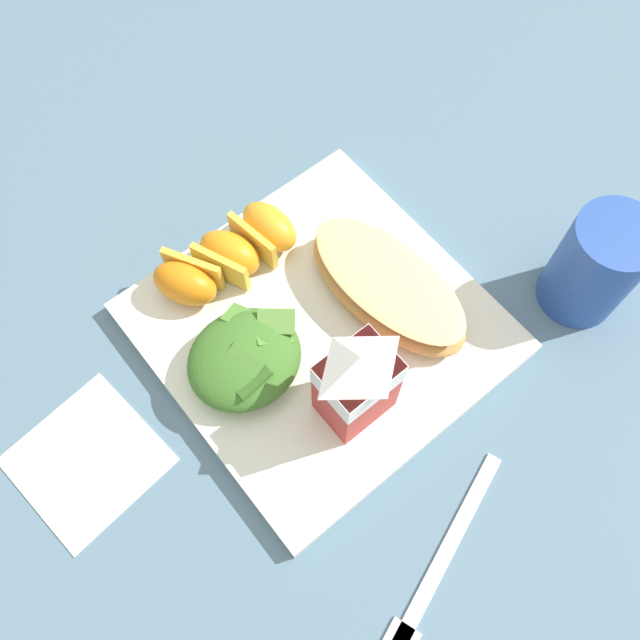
{
  "coord_description": "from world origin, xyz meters",
  "views": [
    {
      "loc": [
        0.16,
        0.19,
        0.56
      ],
      "look_at": [
        0.0,
        0.0,
        0.03
      ],
      "focal_mm": 37.65,
      "sensor_mm": 36.0,
      "label": 1
    }
  ],
  "objects_px": {
    "white_plate": "(320,328)",
    "orange_wedge_middle": "(229,255)",
    "cheesy_pizza_bread": "(388,286)",
    "metal_fork": "(434,576)",
    "drinking_blue_cup": "(596,266)",
    "paper_napkin": "(87,460)",
    "milk_carton": "(357,381)",
    "orange_wedge_rear": "(186,282)",
    "orange_wedge_front": "(268,228)",
    "green_salad_pile": "(245,359)"
  },
  "relations": [
    {
      "from": "cheesy_pizza_bread",
      "to": "orange_wedge_front",
      "type": "relative_size",
      "value": 2.75
    },
    {
      "from": "cheesy_pizza_bread",
      "to": "orange_wedge_middle",
      "type": "distance_m",
      "value": 0.15
    },
    {
      "from": "white_plate",
      "to": "milk_carton",
      "type": "bearing_deg",
      "value": 71.83
    },
    {
      "from": "milk_carton",
      "to": "white_plate",
      "type": "bearing_deg",
      "value": -108.17
    },
    {
      "from": "cheesy_pizza_bread",
      "to": "orange_wedge_middle",
      "type": "bearing_deg",
      "value": -51.52
    },
    {
      "from": "white_plate",
      "to": "drinking_blue_cup",
      "type": "distance_m",
      "value": 0.25
    },
    {
      "from": "green_salad_pile",
      "to": "orange_wedge_middle",
      "type": "distance_m",
      "value": 0.1
    },
    {
      "from": "orange_wedge_front",
      "to": "drinking_blue_cup",
      "type": "height_order",
      "value": "drinking_blue_cup"
    },
    {
      "from": "white_plate",
      "to": "drinking_blue_cup",
      "type": "height_order",
      "value": "drinking_blue_cup"
    },
    {
      "from": "cheesy_pizza_bread",
      "to": "paper_napkin",
      "type": "distance_m",
      "value": 0.3
    },
    {
      "from": "cheesy_pizza_bread",
      "to": "metal_fork",
      "type": "distance_m",
      "value": 0.24
    },
    {
      "from": "white_plate",
      "to": "metal_fork",
      "type": "relative_size",
      "value": 1.53
    },
    {
      "from": "metal_fork",
      "to": "paper_napkin",
      "type": "bearing_deg",
      "value": -56.92
    },
    {
      "from": "drinking_blue_cup",
      "to": "milk_carton",
      "type": "bearing_deg",
      "value": -10.93
    },
    {
      "from": "orange_wedge_rear",
      "to": "paper_napkin",
      "type": "height_order",
      "value": "orange_wedge_rear"
    },
    {
      "from": "paper_napkin",
      "to": "metal_fork",
      "type": "distance_m",
      "value": 0.3
    },
    {
      "from": "orange_wedge_front",
      "to": "metal_fork",
      "type": "bearing_deg",
      "value": 75.56
    },
    {
      "from": "orange_wedge_front",
      "to": "orange_wedge_middle",
      "type": "bearing_deg",
      "value": 0.57
    },
    {
      "from": "green_salad_pile",
      "to": "drinking_blue_cup",
      "type": "relative_size",
      "value": 0.99
    },
    {
      "from": "orange_wedge_middle",
      "to": "drinking_blue_cup",
      "type": "bearing_deg",
      "value": 136.94
    },
    {
      "from": "white_plate",
      "to": "cheesy_pizza_bread",
      "type": "relative_size",
      "value": 1.58
    },
    {
      "from": "milk_carton",
      "to": "orange_wedge_rear",
      "type": "xyz_separation_m",
      "value": [
        0.05,
        -0.18,
        -0.04
      ]
    },
    {
      "from": "drinking_blue_cup",
      "to": "metal_fork",
      "type": "bearing_deg",
      "value": 19.71
    },
    {
      "from": "cheesy_pizza_bread",
      "to": "drinking_blue_cup",
      "type": "height_order",
      "value": "drinking_blue_cup"
    },
    {
      "from": "cheesy_pizza_bread",
      "to": "orange_wedge_rear",
      "type": "distance_m",
      "value": 0.18
    },
    {
      "from": "green_salad_pile",
      "to": "white_plate",
      "type": "bearing_deg",
      "value": 173.41
    },
    {
      "from": "white_plate",
      "to": "cheesy_pizza_bread",
      "type": "xyz_separation_m",
      "value": [
        -0.07,
        0.02,
        0.03
      ]
    },
    {
      "from": "milk_carton",
      "to": "drinking_blue_cup",
      "type": "xyz_separation_m",
      "value": [
        -0.24,
        0.05,
        -0.02
      ]
    },
    {
      "from": "orange_wedge_middle",
      "to": "orange_wedge_front",
      "type": "bearing_deg",
      "value": -179.43
    },
    {
      "from": "cheesy_pizza_bread",
      "to": "white_plate",
      "type": "bearing_deg",
      "value": -13.36
    },
    {
      "from": "orange_wedge_front",
      "to": "white_plate",
      "type": "bearing_deg",
      "value": 79.23
    },
    {
      "from": "orange_wedge_front",
      "to": "drinking_blue_cup",
      "type": "relative_size",
      "value": 0.59
    },
    {
      "from": "drinking_blue_cup",
      "to": "paper_napkin",
      "type": "bearing_deg",
      "value": -19.34
    },
    {
      "from": "metal_fork",
      "to": "orange_wedge_rear",
      "type": "bearing_deg",
      "value": -88.44
    },
    {
      "from": "orange_wedge_front",
      "to": "paper_napkin",
      "type": "height_order",
      "value": "orange_wedge_front"
    },
    {
      "from": "cheesy_pizza_bread",
      "to": "orange_wedge_rear",
      "type": "bearing_deg",
      "value": -40.35
    },
    {
      "from": "cheesy_pizza_bread",
      "to": "orange_wedge_front",
      "type": "bearing_deg",
      "value": -68.16
    },
    {
      "from": "orange_wedge_rear",
      "to": "cheesy_pizza_bread",
      "type": "bearing_deg",
      "value": 139.65
    },
    {
      "from": "cheesy_pizza_bread",
      "to": "paper_napkin",
      "type": "height_order",
      "value": "cheesy_pizza_bread"
    },
    {
      "from": "white_plate",
      "to": "milk_carton",
      "type": "distance_m",
      "value": 0.1
    },
    {
      "from": "orange_wedge_front",
      "to": "orange_wedge_rear",
      "type": "height_order",
      "value": "same"
    },
    {
      "from": "cheesy_pizza_bread",
      "to": "orange_wedge_rear",
      "type": "xyz_separation_m",
      "value": [
        0.14,
        -0.12,
        0.0
      ]
    },
    {
      "from": "milk_carton",
      "to": "orange_wedge_rear",
      "type": "distance_m",
      "value": 0.19
    },
    {
      "from": "white_plate",
      "to": "cheesy_pizza_bread",
      "type": "distance_m",
      "value": 0.07
    },
    {
      "from": "cheesy_pizza_bread",
      "to": "metal_fork",
      "type": "relative_size",
      "value": 0.97
    },
    {
      "from": "orange_wedge_rear",
      "to": "paper_napkin",
      "type": "distance_m",
      "value": 0.17
    },
    {
      "from": "milk_carton",
      "to": "orange_wedge_rear",
      "type": "height_order",
      "value": "milk_carton"
    },
    {
      "from": "white_plate",
      "to": "orange_wedge_middle",
      "type": "distance_m",
      "value": 0.11
    },
    {
      "from": "cheesy_pizza_bread",
      "to": "orange_wedge_front",
      "type": "xyz_separation_m",
      "value": [
        0.05,
        -0.12,
        0.0
      ]
    },
    {
      "from": "orange_wedge_rear",
      "to": "paper_napkin",
      "type": "xyz_separation_m",
      "value": [
        0.16,
        0.07,
        -0.03
      ]
    }
  ]
}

